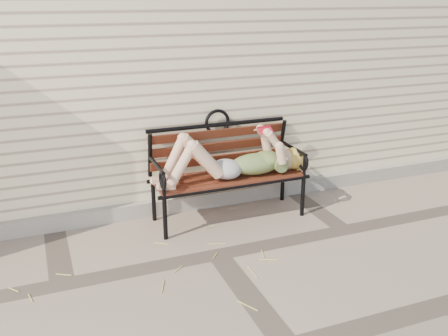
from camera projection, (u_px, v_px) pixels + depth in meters
name	position (u px, v px, depth m)	size (l,w,h in m)	color
ground	(218.00, 254.00, 4.18)	(80.00, 80.00, 0.00)	gray
house_wall	(134.00, 40.00, 6.31)	(8.00, 4.00, 3.00)	#F6EAC0
foundation_strip	(184.00, 203.00, 5.00)	(8.00, 0.10, 0.15)	#9E988F
garden_bench	(225.00, 159.00, 4.76)	(1.56, 0.62, 1.01)	black
reading_woman	(231.00, 160.00, 4.64)	(1.48, 0.34, 0.46)	#0B434D
straw_scatter	(92.00, 298.00, 3.57)	(2.80, 1.72, 0.01)	tan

